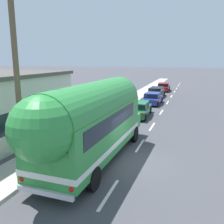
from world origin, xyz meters
TOP-DOWN VIEW (x-y plane):
  - ground_plane at (0.00, 0.00)m, footprint 300.00×300.00m
  - lane_markings at (-2.49, 13.06)m, footprint 3.67×80.00m
  - sidewalk_slab at (-4.68, 10.00)m, footprint 2.28×90.00m
  - utility_pole at (-4.24, -2.97)m, footprint 1.80×0.24m
  - painted_bus at (-1.80, -0.89)m, footprint 2.81×10.98m
  - car_lead at (-1.84, 10.35)m, footprint 2.10×4.76m
  - car_second at (-1.60, 17.06)m, footprint 2.00×4.53m
  - car_third at (-2.02, 22.95)m, footprint 1.99×4.62m
  - car_fourth at (-1.83, 29.76)m, footprint 2.04×4.73m

SIDE VIEW (x-z plane):
  - ground_plane at x=0.00m, z-range 0.00..0.00m
  - lane_markings at x=-2.49m, z-range 0.00..0.01m
  - sidewalk_slab at x=-4.68m, z-range 0.00..0.15m
  - car_second at x=-1.60m, z-range 0.05..1.42m
  - car_fourth at x=-1.83m, z-range 0.06..1.43m
  - car_lead at x=-1.84m, z-range 0.06..1.43m
  - car_third at x=-2.02m, z-range 0.10..1.47m
  - painted_bus at x=-1.80m, z-range 0.24..4.37m
  - utility_pole at x=-4.24m, z-range 0.17..8.67m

